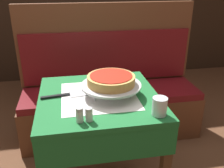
{
  "coord_description": "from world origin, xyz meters",
  "views": [
    {
      "loc": [
        -0.16,
        -1.34,
        1.41
      ],
      "look_at": [
        0.07,
        -0.04,
        0.84
      ],
      "focal_mm": 40.0,
      "sensor_mm": 36.0,
      "label": 1
    }
  ],
  "objects_px": {
    "deep_dish_pizza": "(111,80)",
    "water_glass_near": "(160,106)",
    "dining_table_front": "(99,113)",
    "dining_table_rear": "(72,44)",
    "pepper_shaker": "(89,114)",
    "booth_bench": "(110,99)",
    "salt_shaker": "(80,115)",
    "pizza_server": "(66,95)",
    "condiment_caddy": "(76,32)",
    "pizza_pan_stand": "(111,86)"
  },
  "relations": [
    {
      "from": "dining_table_rear",
      "to": "water_glass_near",
      "type": "distance_m",
      "value": 2.01
    },
    {
      "from": "salt_shaker",
      "to": "pizza_server",
      "type": "bearing_deg",
      "value": 101.53
    },
    {
      "from": "dining_table_rear",
      "to": "pizza_pan_stand",
      "type": "relative_size",
      "value": 2.09
    },
    {
      "from": "dining_table_rear",
      "to": "water_glass_near",
      "type": "bearing_deg",
      "value": -78.88
    },
    {
      "from": "water_glass_near",
      "to": "condiment_caddy",
      "type": "height_order",
      "value": "condiment_caddy"
    },
    {
      "from": "water_glass_near",
      "to": "deep_dish_pizza",
      "type": "bearing_deg",
      "value": 127.31
    },
    {
      "from": "pizza_server",
      "to": "pepper_shaker",
      "type": "relative_size",
      "value": 4.0
    },
    {
      "from": "salt_shaker",
      "to": "pepper_shaker",
      "type": "distance_m",
      "value": 0.05
    },
    {
      "from": "pepper_shaker",
      "to": "deep_dish_pizza",
      "type": "bearing_deg",
      "value": 59.06
    },
    {
      "from": "dining_table_front",
      "to": "pepper_shaker",
      "type": "distance_m",
      "value": 0.32
    },
    {
      "from": "deep_dish_pizza",
      "to": "pepper_shaker",
      "type": "bearing_deg",
      "value": -120.94
    },
    {
      "from": "pepper_shaker",
      "to": "pizza_server",
      "type": "bearing_deg",
      "value": 109.44
    },
    {
      "from": "dining_table_front",
      "to": "condiment_caddy",
      "type": "relative_size",
      "value": 4.2
    },
    {
      "from": "water_glass_near",
      "to": "pepper_shaker",
      "type": "relative_size",
      "value": 1.36
    },
    {
      "from": "pizza_pan_stand",
      "to": "pepper_shaker",
      "type": "distance_m",
      "value": 0.31
    },
    {
      "from": "deep_dish_pizza",
      "to": "condiment_caddy",
      "type": "relative_size",
      "value": 1.58
    },
    {
      "from": "dining_table_front",
      "to": "water_glass_near",
      "type": "height_order",
      "value": "water_glass_near"
    },
    {
      "from": "booth_bench",
      "to": "deep_dish_pizza",
      "type": "relative_size",
      "value": 5.72
    },
    {
      "from": "deep_dish_pizza",
      "to": "water_glass_near",
      "type": "height_order",
      "value": "deep_dish_pizza"
    },
    {
      "from": "booth_bench",
      "to": "pepper_shaker",
      "type": "bearing_deg",
      "value": -105.6
    },
    {
      "from": "water_glass_near",
      "to": "dining_table_rear",
      "type": "bearing_deg",
      "value": 101.12
    },
    {
      "from": "booth_bench",
      "to": "condiment_caddy",
      "type": "xyz_separation_m",
      "value": [
        -0.25,
        0.96,
        0.45
      ]
    },
    {
      "from": "booth_bench",
      "to": "condiment_caddy",
      "type": "bearing_deg",
      "value": 104.42
    },
    {
      "from": "pizza_server",
      "to": "water_glass_near",
      "type": "relative_size",
      "value": 2.95
    },
    {
      "from": "salt_shaker",
      "to": "dining_table_rear",
      "type": "bearing_deg",
      "value": 89.35
    },
    {
      "from": "dining_table_front",
      "to": "pizza_pan_stand",
      "type": "bearing_deg",
      "value": -6.64
    },
    {
      "from": "dining_table_front",
      "to": "pizza_pan_stand",
      "type": "distance_m",
      "value": 0.2
    },
    {
      "from": "booth_bench",
      "to": "dining_table_rear",
      "type": "bearing_deg",
      "value": 107.7
    },
    {
      "from": "deep_dish_pizza",
      "to": "pepper_shaker",
      "type": "height_order",
      "value": "deep_dish_pizza"
    },
    {
      "from": "condiment_caddy",
      "to": "pizza_pan_stand",
      "type": "bearing_deg",
      "value": -85.84
    },
    {
      "from": "pepper_shaker",
      "to": "booth_bench",
      "type": "bearing_deg",
      "value": 74.4
    },
    {
      "from": "water_glass_near",
      "to": "condiment_caddy",
      "type": "xyz_separation_m",
      "value": [
        -0.33,
        1.97,
        -0.01
      ]
    },
    {
      "from": "deep_dish_pizza",
      "to": "water_glass_near",
      "type": "distance_m",
      "value": 0.34
    },
    {
      "from": "dining_table_front",
      "to": "deep_dish_pizza",
      "type": "height_order",
      "value": "deep_dish_pizza"
    },
    {
      "from": "dining_table_front",
      "to": "pepper_shaker",
      "type": "height_order",
      "value": "pepper_shaker"
    },
    {
      "from": "dining_table_rear",
      "to": "pizza_server",
      "type": "height_order",
      "value": "pizza_server"
    },
    {
      "from": "pizza_pan_stand",
      "to": "pizza_server",
      "type": "relative_size",
      "value": 1.28
    },
    {
      "from": "water_glass_near",
      "to": "pizza_pan_stand",
      "type": "bearing_deg",
      "value": 127.31
    },
    {
      "from": "pizza_pan_stand",
      "to": "deep_dish_pizza",
      "type": "relative_size",
      "value": 1.27
    },
    {
      "from": "water_glass_near",
      "to": "salt_shaker",
      "type": "bearing_deg",
      "value": 179.24
    },
    {
      "from": "condiment_caddy",
      "to": "pepper_shaker",
      "type": "bearing_deg",
      "value": -90.99
    },
    {
      "from": "condiment_caddy",
      "to": "dining_table_rear",
      "type": "bearing_deg",
      "value": -173.91
    },
    {
      "from": "booth_bench",
      "to": "pizza_server",
      "type": "relative_size",
      "value": 5.75
    },
    {
      "from": "pizza_server",
      "to": "water_glass_near",
      "type": "distance_m",
      "value": 0.57
    },
    {
      "from": "dining_table_rear",
      "to": "salt_shaker",
      "type": "xyz_separation_m",
      "value": [
        -0.02,
        -1.96,
        0.15
      ]
    },
    {
      "from": "pizza_pan_stand",
      "to": "deep_dish_pizza",
      "type": "xyz_separation_m",
      "value": [
        -0.0,
        0.0,
        0.04
      ]
    },
    {
      "from": "dining_table_front",
      "to": "condiment_caddy",
      "type": "height_order",
      "value": "condiment_caddy"
    },
    {
      "from": "water_glass_near",
      "to": "salt_shaker",
      "type": "relative_size",
      "value": 1.26
    },
    {
      "from": "dining_table_rear",
      "to": "water_glass_near",
      "type": "xyz_separation_m",
      "value": [
        0.39,
        -1.97,
        0.16
      ]
    },
    {
      "from": "booth_bench",
      "to": "deep_dish_pizza",
      "type": "bearing_deg",
      "value": -99.41
    }
  ]
}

